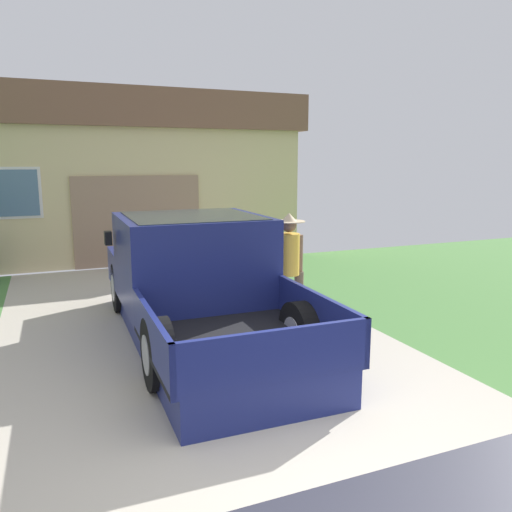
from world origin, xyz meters
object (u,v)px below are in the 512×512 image
handbag (300,323)px  pickup_truck (194,281)px  person_with_hat (289,261)px  house_with_garage (72,174)px

handbag → pickup_truck: bearing=158.3°
handbag → person_with_hat: bearing=116.0°
person_with_hat → handbag: (0.10, -0.21, -0.90)m
pickup_truck → handbag: 1.67m
pickup_truck → handbag: bearing=-20.8°
pickup_truck → house_with_garage: size_ratio=0.45×
pickup_truck → person_with_hat: 1.40m
person_with_hat → house_with_garage: (-2.47, 9.13, 1.09)m
handbag → house_with_garage: 9.89m
person_with_hat → handbag: bearing=115.1°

